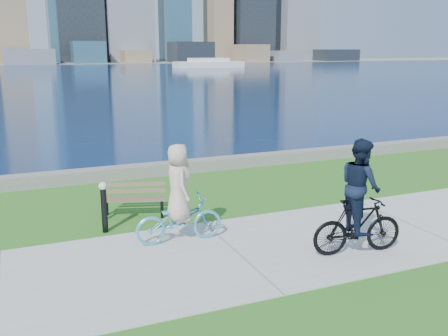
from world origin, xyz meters
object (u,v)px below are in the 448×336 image
at_px(park_bench, 134,196).
at_px(cyclist_woman, 179,206).
at_px(bollard_lamp, 104,204).
at_px(cyclist_man, 359,206).

xyz_separation_m(park_bench, cyclist_woman, (0.44, -1.91, 0.28)).
distance_m(bollard_lamp, cyclist_man, 4.96).
bearing_deg(cyclist_woman, park_bench, 14.84).
bearing_deg(cyclist_woman, bollard_lamp, 49.66).
xyz_separation_m(cyclist_woman, cyclist_man, (2.79, -1.78, 0.18)).
relative_size(bollard_lamp, cyclist_woman, 0.55).
height_order(park_bench, cyclist_man, cyclist_man).
bearing_deg(cyclist_man, park_bench, 50.11).
bearing_deg(park_bench, cyclist_woman, -59.65).
relative_size(cyclist_woman, cyclist_man, 0.90).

